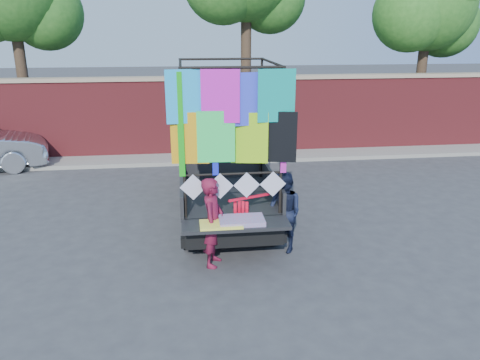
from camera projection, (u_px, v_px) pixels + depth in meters
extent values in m
plane|color=#38383A|center=(251.00, 243.00, 9.35)|extent=(90.00, 90.00, 0.00)
cube|color=maroon|center=(221.00, 118.00, 15.56)|extent=(30.00, 0.35, 2.50)
cube|color=tan|center=(220.00, 78.00, 15.16)|extent=(30.00, 0.45, 0.12)
cube|color=gray|center=(223.00, 158.00, 15.27)|extent=(30.00, 1.20, 0.12)
cylinder|color=#38281C|center=(23.00, 80.00, 15.57)|extent=(0.36, 0.36, 4.90)
sphere|color=#24631C|center=(46.00, 13.00, 15.40)|extent=(2.40, 2.40, 2.40)
cylinder|color=#38281C|center=(246.00, 69.00, 16.35)|extent=(0.36, 0.36, 5.46)
cylinder|color=#38281C|center=(420.00, 80.00, 17.24)|extent=(0.36, 0.36, 4.55)
sphere|color=#24631C|center=(429.00, 4.00, 16.43)|extent=(3.20, 3.20, 3.20)
sphere|color=#24631C|center=(445.00, 24.00, 17.12)|extent=(2.40, 2.40, 2.40)
sphere|color=#24631C|center=(410.00, 14.00, 16.16)|extent=(2.60, 2.60, 2.60)
cylinder|color=black|center=(187.00, 185.00, 11.71)|extent=(0.23, 0.69, 0.69)
cylinder|color=black|center=(189.00, 232.00, 9.05)|extent=(0.23, 0.69, 0.69)
cylinder|color=black|center=(251.00, 183.00, 11.90)|extent=(0.23, 0.69, 0.69)
cylinder|color=black|center=(272.00, 228.00, 9.24)|extent=(0.23, 0.69, 0.69)
cube|color=black|center=(224.00, 197.00, 10.37)|extent=(1.78, 4.39, 0.31)
cube|color=black|center=(228.00, 197.00, 9.54)|extent=(1.88, 2.41, 0.10)
cube|color=black|center=(182.00, 188.00, 9.36)|extent=(0.06, 2.41, 0.47)
cube|color=black|center=(272.00, 185.00, 9.57)|extent=(0.06, 2.41, 0.47)
cube|color=black|center=(222.00, 170.00, 10.58)|extent=(1.88, 0.06, 0.47)
cube|color=black|center=(219.00, 156.00, 11.52)|extent=(1.88, 1.67, 1.31)
cube|color=#8C9EAD|center=(220.00, 144.00, 10.95)|extent=(1.67, 0.06, 0.58)
cube|color=#8C9EAD|center=(216.00, 140.00, 12.20)|extent=(1.67, 0.10, 0.73)
cube|color=black|center=(216.00, 154.00, 12.69)|extent=(1.83, 0.94, 0.58)
cube|color=black|center=(236.00, 225.00, 8.15)|extent=(1.88, 0.58, 0.06)
cube|color=black|center=(234.00, 239.00, 8.50)|extent=(1.94, 0.16, 0.19)
cylinder|color=black|center=(183.00, 146.00, 7.98)|extent=(0.05, 0.05, 2.61)
cylinder|color=black|center=(183.00, 122.00, 10.05)|extent=(0.05, 0.05, 2.61)
cylinder|color=black|center=(282.00, 144.00, 8.18)|extent=(0.05, 0.05, 2.61)
cylinder|color=black|center=(261.00, 120.00, 10.25)|extent=(0.05, 0.05, 2.61)
cylinder|color=black|center=(233.00, 68.00, 7.67)|extent=(1.78, 0.05, 0.05)
cylinder|color=black|center=(221.00, 59.00, 9.74)|extent=(1.78, 0.05, 0.05)
cylinder|color=black|center=(180.00, 63.00, 8.61)|extent=(0.05, 2.25, 0.05)
cylinder|color=black|center=(272.00, 62.00, 8.81)|extent=(0.05, 2.25, 0.05)
cylinder|color=black|center=(233.00, 174.00, 8.24)|extent=(1.78, 0.04, 0.04)
cube|color=#1CB1FF|center=(186.00, 97.00, 7.71)|extent=(0.65, 0.02, 0.89)
cube|color=#E719CF|center=(218.00, 97.00, 7.73)|extent=(0.65, 0.02, 0.89)
cube|color=#3546FF|center=(248.00, 96.00, 7.83)|extent=(0.65, 0.02, 0.89)
cube|color=#0B9C8D|center=(280.00, 96.00, 7.85)|extent=(0.65, 0.02, 0.89)
cube|color=orange|center=(187.00, 138.00, 7.92)|extent=(0.65, 0.02, 0.89)
cube|color=#2AF05F|center=(218.00, 137.00, 7.94)|extent=(0.65, 0.02, 0.89)
cube|color=#9AE017|center=(248.00, 136.00, 8.04)|extent=(0.65, 0.02, 0.89)
cube|color=black|center=(279.00, 136.00, 8.06)|extent=(0.65, 0.02, 0.89)
cube|color=#15AD17|center=(181.00, 126.00, 7.82)|extent=(0.10, 0.01, 1.78)
cube|color=#CD22AE|center=(285.00, 123.00, 8.03)|extent=(0.10, 0.01, 1.78)
cube|color=#1827DB|center=(215.00, 125.00, 7.89)|extent=(0.10, 0.01, 1.78)
cube|color=silver|center=(193.00, 187.00, 8.19)|extent=(0.47, 0.01, 0.47)
cube|color=silver|center=(220.00, 186.00, 8.25)|extent=(0.47, 0.01, 0.47)
cube|color=silver|center=(247.00, 185.00, 8.30)|extent=(0.47, 0.01, 0.47)
cube|color=silver|center=(273.00, 184.00, 8.36)|extent=(0.47, 0.01, 0.47)
cube|color=#F9375D|center=(242.00, 220.00, 8.14)|extent=(0.78, 0.47, 0.08)
cube|color=#FBFA4F|center=(221.00, 224.00, 8.03)|extent=(0.73, 0.42, 0.04)
imported|color=maroon|center=(213.00, 222.00, 8.29)|extent=(0.55, 0.69, 1.64)
imported|color=#141B34|center=(284.00, 213.00, 8.84)|extent=(0.86, 0.94, 1.55)
cube|color=red|center=(250.00, 197.00, 8.44)|extent=(0.80, 0.33, 0.04)
cube|color=red|center=(235.00, 212.00, 8.47)|extent=(0.05, 0.02, 0.49)
cube|color=red|center=(239.00, 213.00, 8.49)|extent=(0.05, 0.02, 0.49)
cube|color=red|center=(243.00, 214.00, 8.50)|extent=(0.05, 0.02, 0.49)
cube|color=red|center=(247.00, 215.00, 8.52)|extent=(0.05, 0.02, 0.49)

